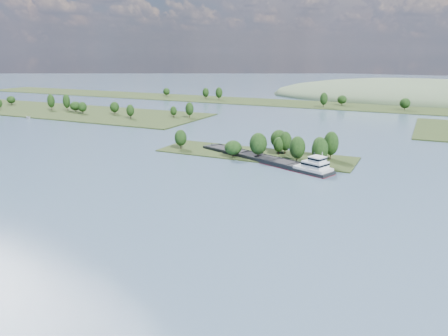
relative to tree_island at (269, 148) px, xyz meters
The scene contains 7 objects.
ground 59.62m from the tree_island, 97.90° to the right, with size 1800.00×1800.00×0.00m, color #3A5164.
tree_island is the anchor object (origin of this frame).
left_bank 250.59m from the tree_island, 161.10° to the left, with size 300.00×80.00×15.78m.
back_shoreline 220.90m from the tree_island, 89.92° to the left, with size 900.00×60.00×14.78m.
hill_west 325.28m from the tree_island, 80.83° to the left, with size 320.00×160.00×44.00m, color #465A3E.
cargo_barge 11.88m from the tree_island, 67.81° to the right, with size 74.96×36.87×10.42m.
motorboat 214.91m from the tree_island, 169.55° to the left, with size 1.91×5.07×1.96m, color silver.
Camera 1 is at (78.05, -21.40, 51.23)m, focal length 35.00 mm.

